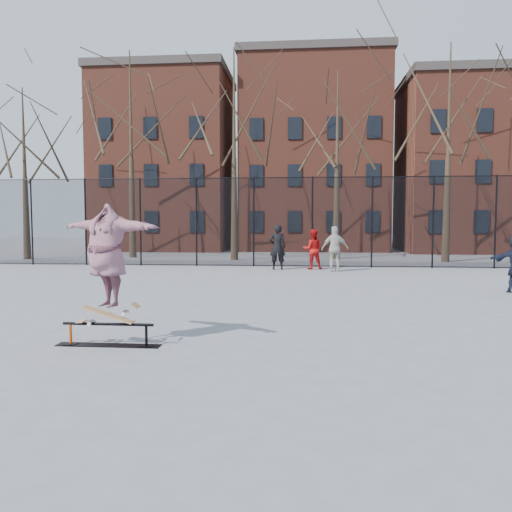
# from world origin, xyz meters

# --- Properties ---
(ground) EXTENTS (100.00, 100.00, 0.00)m
(ground) POSITION_xyz_m (0.00, 0.00, 0.00)
(ground) COLOR slate
(skate_rail) EXTENTS (1.73, 0.26, 0.38)m
(skate_rail) POSITION_xyz_m (-2.38, -1.42, 0.15)
(skate_rail) COLOR black
(skate_rail) RESTS_ON ground
(skateboard) EXTENTS (0.93, 0.22, 0.11)m
(skateboard) POSITION_xyz_m (-2.37, -1.42, 0.44)
(skateboard) COLOR #A66E42
(skateboard) RESTS_ON skate_rail
(skater) EXTENTS (2.10, 1.37, 1.67)m
(skater) POSITION_xyz_m (-2.37, -1.42, 1.33)
(skater) COLOR #5D3688
(skater) RESTS_ON skateboard
(bystander_black) EXTENTS (0.73, 0.51, 1.89)m
(bystander_black) POSITION_xyz_m (-0.27, 11.71, 0.95)
(bystander_black) COLOR black
(bystander_black) RESTS_ON ground
(bystander_red) EXTENTS (0.86, 0.70, 1.69)m
(bystander_red) POSITION_xyz_m (1.22, 12.00, 0.85)
(bystander_red) COLOR #B81010
(bystander_red) RESTS_ON ground
(bystander_white) EXTENTS (1.12, 0.57, 1.84)m
(bystander_white) POSITION_xyz_m (2.08, 11.07, 0.92)
(bystander_white) COLOR beige
(bystander_white) RESTS_ON ground
(fence) EXTENTS (34.03, 0.07, 4.00)m
(fence) POSITION_xyz_m (-0.01, 13.00, 2.05)
(fence) COLOR black
(fence) RESTS_ON ground
(tree_row) EXTENTS (33.66, 7.46, 10.67)m
(tree_row) POSITION_xyz_m (-0.25, 17.15, 7.36)
(tree_row) COLOR black
(tree_row) RESTS_ON ground
(rowhouses) EXTENTS (29.00, 7.00, 13.00)m
(rowhouses) POSITION_xyz_m (0.72, 26.00, 6.06)
(rowhouses) COLOR brown
(rowhouses) RESTS_ON ground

